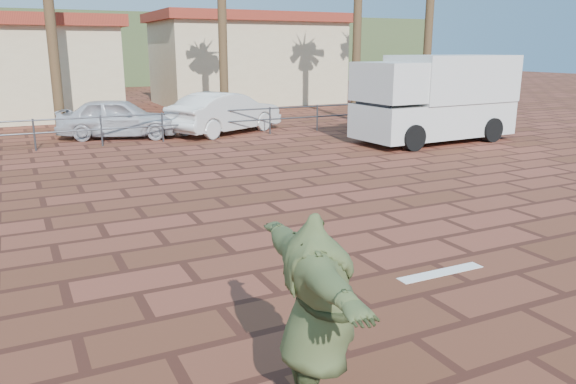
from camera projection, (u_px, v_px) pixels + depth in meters
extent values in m
plane|color=brown|center=(354.00, 254.00, 8.73)|extent=(120.00, 120.00, 0.00)
cube|color=white|center=(441.00, 273.00, 7.98)|extent=(1.40, 0.22, 0.01)
cylinder|color=#47494F|center=(34.00, 135.00, 17.33)|extent=(0.06, 0.06, 1.00)
cylinder|color=#47494F|center=(102.00, 131.00, 18.19)|extent=(0.06, 0.06, 1.00)
cylinder|color=#47494F|center=(163.00, 127.00, 19.04)|extent=(0.06, 0.06, 1.00)
cylinder|color=#47494F|center=(219.00, 124.00, 19.89)|extent=(0.06, 0.06, 1.00)
cylinder|color=#47494F|center=(270.00, 121.00, 20.75)|extent=(0.06, 0.06, 1.00)
cylinder|color=#47494F|center=(317.00, 118.00, 21.60)|extent=(0.06, 0.06, 1.00)
cylinder|color=#47494F|center=(361.00, 115.00, 22.45)|extent=(0.06, 0.06, 1.00)
cylinder|color=#47494F|center=(401.00, 113.00, 23.31)|extent=(0.06, 0.06, 1.00)
cylinder|color=#47494F|center=(439.00, 110.00, 24.16)|extent=(0.06, 0.06, 1.00)
cylinder|color=#47494F|center=(162.00, 114.00, 18.93)|extent=(24.00, 0.05, 0.05)
cylinder|color=#47494F|center=(163.00, 126.00, 19.03)|extent=(24.00, 0.05, 0.05)
cylinder|color=brown|center=(50.00, 19.00, 19.47)|extent=(0.36, 0.36, 8.20)
cylinder|color=brown|center=(223.00, 44.00, 22.89)|extent=(0.36, 0.36, 6.50)
cylinder|color=brown|center=(357.00, 29.00, 23.77)|extent=(0.36, 0.36, 7.80)
cylinder|color=brown|center=(429.00, 17.00, 24.06)|extent=(0.36, 0.36, 8.80)
cube|color=beige|center=(247.00, 63.00, 32.45)|extent=(10.00, 6.00, 4.50)
cube|color=maroon|center=(246.00, 18.00, 31.83)|extent=(10.60, 6.60, 0.50)
cube|color=#384C28|center=(60.00, 49.00, 51.46)|extent=(70.00, 18.00, 6.00)
imported|color=#3E4A28|center=(317.00, 319.00, 4.51)|extent=(0.92, 2.26, 1.79)
cube|color=silver|center=(434.00, 119.00, 19.09)|extent=(5.67, 2.59, 1.13)
cube|color=silver|center=(452.00, 78.00, 19.10)|extent=(4.24, 2.61, 1.54)
cube|color=silver|center=(390.00, 82.00, 17.83)|extent=(1.78, 2.35, 1.23)
cube|color=black|center=(373.00, 98.00, 17.63)|extent=(0.17, 1.75, 0.67)
cylinder|color=black|center=(413.00, 138.00, 17.38)|extent=(0.84, 0.34, 0.82)
cylinder|color=black|center=(370.00, 129.00, 19.20)|extent=(0.84, 0.34, 0.82)
cylinder|color=black|center=(491.00, 130.00, 19.05)|extent=(0.84, 0.34, 0.82)
cylinder|color=black|center=(445.00, 123.00, 20.87)|extent=(0.84, 0.34, 0.82)
imported|color=silver|center=(119.00, 118.00, 19.85)|extent=(4.47, 2.98, 1.41)
imported|color=silver|center=(225.00, 113.00, 20.97)|extent=(4.88, 3.46, 1.53)
cylinder|color=gray|center=(438.00, 103.00, 21.50)|extent=(0.06, 0.06, 2.13)
cube|color=#193FB2|center=(439.00, 80.00, 21.28)|extent=(0.42, 0.18, 0.44)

